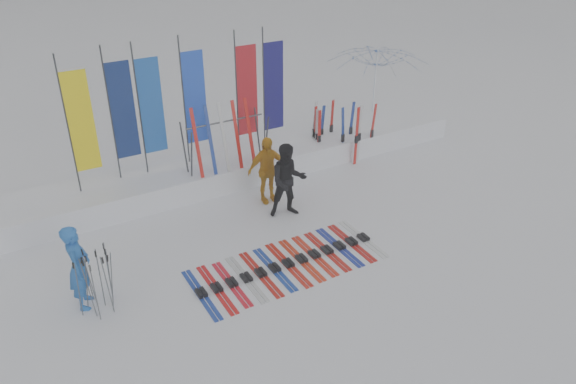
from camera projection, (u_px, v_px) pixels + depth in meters
ground at (319, 271)px, 11.27m from camera, size 120.00×120.00×0.00m
snow_bank at (224, 169)px, 14.61m from camera, size 14.00×1.60×0.60m
person_blue at (79, 267)px, 9.99m from camera, size 0.58×0.71×1.69m
person_black at (288, 181)px, 12.79m from camera, size 1.02×0.90×1.78m
person_yellow at (267, 170)px, 13.39m from camera, size 0.99×0.44×1.67m
tent_canopy at (376, 90)px, 17.02m from camera, size 3.49×3.53×2.68m
ski_row at (288, 264)px, 11.43m from camera, size 3.97×1.70×0.07m
pole_cluster at (97, 282)px, 9.99m from camera, size 0.67×0.74×1.25m
feather_flags at (181, 102)px, 13.41m from camera, size 5.41×0.27×3.20m
ski_rack at (226, 137)px, 13.76m from camera, size 2.04×0.80×1.23m
upright_skis at (337, 132)px, 15.54m from camera, size 1.54×1.12×1.68m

